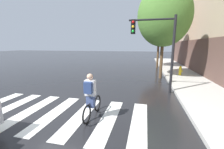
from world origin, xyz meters
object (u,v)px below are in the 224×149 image
object	(u,v)px
fire_hydrant	(180,71)
street_tree_mid	(160,25)
cyclist	(91,96)
street_tree_near	(164,16)
traffic_light_near	(157,41)

from	to	relation	value
fire_hydrant	street_tree_mid	world-z (taller)	street_tree_mid
cyclist	street_tree_near	distance (m)	9.19
street_tree_near	street_tree_mid	bearing A→B (deg)	88.47
cyclist	traffic_light_near	size ratio (longest dim) A/B	0.41
cyclist	street_tree_mid	distance (m)	14.70
street_tree_mid	street_tree_near	bearing A→B (deg)	-91.53
fire_hydrant	street_tree_mid	xyz separation A→B (m)	(-1.51, 5.21, 4.44)
street_tree_near	traffic_light_near	bearing A→B (deg)	-99.38
traffic_light_near	street_tree_near	distance (m)	4.45
cyclist	street_tree_near	xyz separation A→B (m)	(3.11, 7.67, 3.99)
cyclist	traffic_light_near	bearing A→B (deg)	56.59
fire_hydrant	street_tree_near	size ratio (longest dim) A/B	0.11
fire_hydrant	street_tree_near	world-z (taller)	street_tree_near
cyclist	street_tree_mid	size ratio (longest dim) A/B	0.23
fire_hydrant	street_tree_near	distance (m)	4.69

